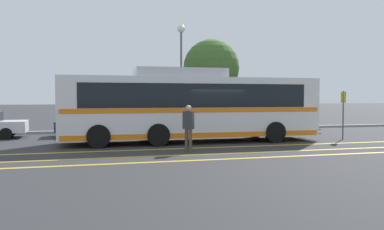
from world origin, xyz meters
TOP-DOWN VIEW (x-y plane):
  - ground_plane at (0.00, 0.00)m, footprint 220.00×220.00m
  - lane_strip_0 at (-0.89, -2.02)m, footprint 32.13×0.20m
  - lane_strip_1 at (-0.89, -3.77)m, footprint 32.13×0.20m
  - lane_strip_2 at (-0.89, -5.02)m, footprint 32.13×0.20m
  - curb_strip at (-0.89, 6.40)m, footprint 40.13×0.36m
  - transit_bus at (-0.90, 0.18)m, footprint 12.46×2.79m
  - parked_car_1 at (-5.26, 4.38)m, footprint 4.64×1.98m
  - parked_car_2 at (0.45, 4.80)m, footprint 4.42×2.05m
  - parked_car_3 at (5.99, 4.82)m, footprint 4.39×1.99m
  - pedestrian_0 at (-1.79, -2.79)m, footprint 0.47×0.42m
  - bus_stop_sign at (6.91, -0.60)m, footprint 0.07×0.40m
  - street_lamp at (0.22, 7.48)m, footprint 0.52×0.52m
  - tree_0 at (3.41, 10.95)m, footprint 4.38×4.38m

SIDE VIEW (x-z plane):
  - ground_plane at x=0.00m, z-range 0.00..0.00m
  - lane_strip_0 at x=-0.89m, z-range 0.00..0.01m
  - lane_strip_1 at x=-0.89m, z-range 0.00..0.01m
  - lane_strip_2 at x=-0.89m, z-range 0.00..0.01m
  - curb_strip at x=-0.89m, z-range 0.00..0.15m
  - parked_car_1 at x=-5.26m, z-range 0.02..1.34m
  - parked_car_2 at x=0.45m, z-range 0.01..1.37m
  - parked_car_3 at x=5.99m, z-range 0.00..1.38m
  - pedestrian_0 at x=-1.79m, z-range 0.14..1.97m
  - bus_stop_sign at x=6.91m, z-range 0.32..2.80m
  - transit_bus at x=-0.90m, z-range 0.02..3.52m
  - tree_0 at x=3.41m, z-range 1.15..7.84m
  - street_lamp at x=0.22m, z-range 1.56..8.57m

